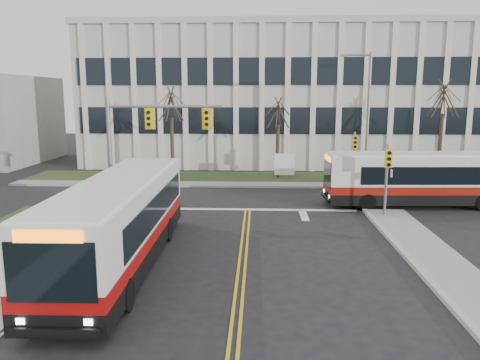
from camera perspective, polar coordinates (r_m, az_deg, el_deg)
name	(u,v)px	position (r m, az deg, el deg)	size (l,w,h in m)	color
ground	(242,261)	(18.23, 0.31, -9.84)	(120.00, 120.00, 0.00)	black
sidewalk_cross	(322,185)	(33.18, 9.93, -0.64)	(44.00, 1.60, 0.14)	#9E9B93
building_lawn	(317,178)	(35.92, 9.35, 0.19)	(44.00, 5.00, 0.12)	#31471E
office_building	(304,98)	(47.31, 7.81, 9.87)	(40.00, 16.00, 12.00)	beige
mast_arm_signal	(140,134)	(25.13, -12.04, 5.47)	(6.11, 0.38, 6.20)	slate
signal_pole_near	(387,170)	(25.17, 17.52, 1.20)	(0.34, 0.39, 3.80)	slate
signal_pole_far	(354,151)	(33.38, 13.77, 3.51)	(0.34, 0.39, 3.80)	slate
streetlight	(366,111)	(34.13, 15.08, 8.13)	(2.15, 0.25, 9.20)	slate
directory_sign	(284,165)	(35.03, 5.44, 1.87)	(1.50, 0.12, 2.00)	slate
tree_left	(171,106)	(35.73, -8.40, 8.97)	(1.80, 1.80, 7.70)	#42352B
tree_mid	(278,114)	(35.36, 4.67, 8.01)	(1.80, 1.80, 6.82)	#42352B
tree_right	(443,100)	(37.57, 23.55, 8.90)	(1.80, 1.80, 8.25)	#42352B
bus_main	(120,224)	(17.91, -14.37, -5.18)	(2.60, 11.98, 3.19)	silver
bus_cross	(426,180)	(28.65, 21.69, -0.04)	(2.43, 11.22, 2.99)	silver
newspaper_box_blue	(32,275)	(17.05, -24.00, -10.52)	(0.50, 0.45, 0.95)	navy
newspaper_box_red	(24,232)	(22.26, -24.88, -5.79)	(0.50, 0.45, 0.95)	#A61C15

